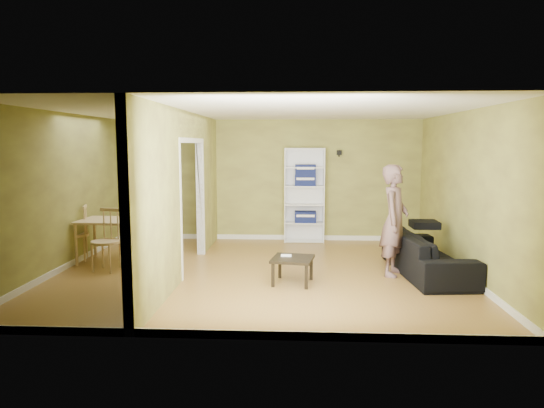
{
  "coord_description": "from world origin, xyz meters",
  "views": [
    {
      "loc": [
        0.61,
        -7.7,
        2.08
      ],
      "look_at": [
        0.2,
        0.2,
        1.1
      ],
      "focal_mm": 32.0,
      "sensor_mm": 36.0,
      "label": 1
    }
  ],
  "objects": [
    {
      "name": "wall_speaker",
      "position": [
        1.5,
        2.69,
        1.9
      ],
      "size": [
        0.1,
        0.1,
        0.1
      ],
      "primitive_type": "cube",
      "color": "black",
      "rests_on": "room_shell"
    },
    {
      "name": "paper_box_navy_a",
      "position": [
        0.79,
        2.56,
        0.54
      ],
      "size": [
        0.45,
        0.29,
        0.23
      ],
      "primitive_type": "cube",
      "color": "#3B3480",
      "rests_on": "bookshelf"
    },
    {
      "name": "chair_far",
      "position": [
        -2.5,
        1.19,
        0.47
      ],
      "size": [
        0.46,
        0.46,
        0.93
      ],
      "primitive_type": null,
      "rotation": [
        0.0,
        0.0,
        3.05
      ],
      "color": "tan",
      "rests_on": "ground"
    },
    {
      "name": "chair_left",
      "position": [
        -3.34,
        0.62,
        0.5
      ],
      "size": [
        0.57,
        0.57,
        1.0
      ],
      "primitive_type": null,
      "rotation": [
        0.0,
        0.0,
        -1.27
      ],
      "color": "#D3B17B",
      "rests_on": "ground"
    },
    {
      "name": "sofa",
      "position": [
        2.7,
        0.03,
        0.43
      ],
      "size": [
        2.33,
        1.16,
        0.86
      ],
      "primitive_type": "imported",
      "rotation": [
        0.0,
        0.0,
        1.66
      ],
      "color": "black",
      "rests_on": "ground"
    },
    {
      "name": "room_shell",
      "position": [
        0.0,
        0.0,
        1.3
      ],
      "size": [
        6.5,
        6.5,
        6.5
      ],
      "color": "olive",
      "rests_on": "ground"
    },
    {
      "name": "game_controller",
      "position": [
        0.45,
        -0.53,
        0.41
      ],
      "size": [
        0.16,
        0.04,
        0.03
      ],
      "primitive_type": "cube",
      "color": "white",
      "rests_on": "coffee_table"
    },
    {
      "name": "chair_near",
      "position": [
        -2.53,
        -0.03,
        0.51
      ],
      "size": [
        0.54,
        0.54,
        1.02
      ],
      "primitive_type": null,
      "rotation": [
        0.0,
        0.0,
        -0.16
      ],
      "color": "tan",
      "rests_on": "ground"
    },
    {
      "name": "dining_table",
      "position": [
        -2.59,
        0.57,
        0.68
      ],
      "size": [
        1.22,
        0.81,
        0.76
      ],
      "rotation": [
        0.0,
        0.0,
        -0.04
      ],
      "color": "tan",
      "rests_on": "ground"
    },
    {
      "name": "paper_box_navy_c",
      "position": [
        0.79,
        2.56,
        1.54
      ],
      "size": [
        0.43,
        0.28,
        0.22
      ],
      "primitive_type": "cube",
      "color": "navy",
      "rests_on": "bookshelf"
    },
    {
      "name": "bookshelf",
      "position": [
        0.77,
        2.61,
        1.0
      ],
      "size": [
        0.84,
        0.37,
        2.0
      ],
      "color": "white",
      "rests_on": "ground"
    },
    {
      "name": "coffee_table",
      "position": [
        0.55,
        -0.61,
        0.34
      ],
      "size": [
        0.59,
        0.59,
        0.39
      ],
      "rotation": [
        0.0,
        0.0,
        -0.17
      ],
      "color": "black",
      "rests_on": "ground"
    },
    {
      "name": "person",
      "position": [
        2.15,
        -0.05,
        1.03
      ],
      "size": [
        0.92,
        0.84,
        2.07
      ],
      "primitive_type": "imported",
      "rotation": [
        0.0,
        0.0,
        1.17
      ],
      "color": "slate",
      "rests_on": "ground"
    },
    {
      "name": "partition",
      "position": [
        -1.2,
        0.0,
        1.3
      ],
      "size": [
        0.22,
        5.5,
        2.6
      ],
      "primitive_type": null,
      "color": "#ACB14D",
      "rests_on": "ground"
    },
    {
      "name": "paper_box_navy_b",
      "position": [
        0.78,
        2.56,
        1.32
      ],
      "size": [
        0.44,
        0.29,
        0.22
      ],
      "primitive_type": "cube",
      "color": "navy",
      "rests_on": "bookshelf"
    }
  ]
}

